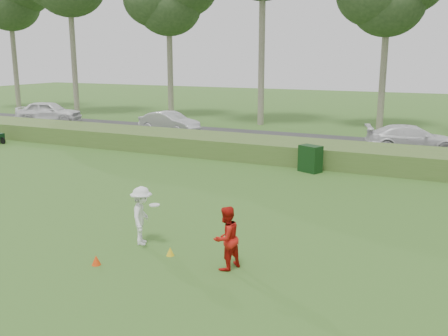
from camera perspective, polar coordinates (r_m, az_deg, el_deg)
The scene contains 11 objects.
ground at distance 13.11m, azimuth -7.52°, elevation -9.09°, with size 120.00×120.00×0.00m, color #305F1F.
reed_strip at distance 23.59m, azimuth 8.26°, elevation 1.89°, with size 80.00×3.00×0.90m, color #436528.
park_road at distance 28.42m, azimuth 11.18°, elevation 2.77°, with size 80.00×6.00×0.06m, color #2D2D2D.
player_white at distance 13.21m, azimuth -9.37°, elevation -5.40°, with size 1.00×1.15×1.55m.
player_red at distance 11.57m, azimuth 0.25°, elevation -8.01°, with size 0.73×0.57×1.50m, color red.
cone_orange at distance 12.38m, azimuth -14.40°, elevation -10.16°, with size 0.22×0.22×0.24m, color #F2400C.
cone_yellow at distance 12.59m, azimuth -6.17°, elevation -9.46°, with size 0.20×0.20×0.22m, color yellow.
utility_cabinet at distance 21.43m, azimuth 9.84°, elevation 1.05°, with size 0.91×0.57×1.14m, color black.
car_left at distance 38.49m, azimuth -19.39°, elevation 6.08°, with size 1.84×4.57×1.56m, color white.
car_mid at distance 31.53m, azimuth -6.26°, elevation 5.19°, with size 1.42×4.06×1.34m, color silver.
car_right at distance 27.04m, azimuth 20.66°, elevation 3.17°, with size 1.86×4.58×1.33m, color silver.
Camera 1 is at (6.64, -10.20, 4.86)m, focal length 40.00 mm.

